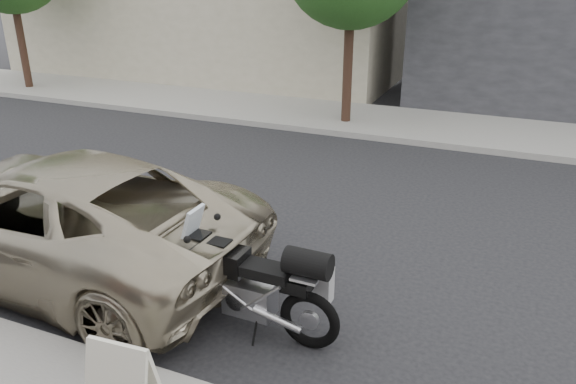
% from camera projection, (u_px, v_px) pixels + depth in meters
% --- Properties ---
extents(ground, '(120.00, 120.00, 0.00)m').
position_uv_depth(ground, '(352.00, 234.00, 8.97)').
color(ground, black).
rests_on(ground, ground).
extents(far_sidewalk, '(44.00, 3.00, 0.15)m').
position_uv_depth(far_sidewalk, '(425.00, 127.00, 14.47)').
color(far_sidewalk, gray).
rests_on(far_sidewalk, ground).
extents(motorcycle, '(2.32, 0.75, 1.47)m').
position_uv_depth(motorcycle, '(258.00, 285.00, 6.40)').
color(motorcycle, black).
rests_on(motorcycle, ground).
extents(minivan, '(6.02, 3.01, 1.64)m').
position_uv_depth(minivan, '(55.00, 215.00, 7.70)').
color(minivan, '#9F947B').
rests_on(minivan, ground).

